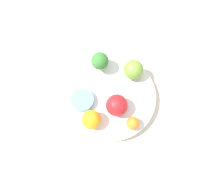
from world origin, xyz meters
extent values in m
plane|color=gray|center=(0.00, 0.00, 0.00)|extent=(6.00, 6.00, 0.00)
cube|color=beige|center=(0.00, 0.00, 0.01)|extent=(1.20, 1.20, 0.02)
cylinder|color=white|center=(0.00, 0.00, 0.03)|extent=(0.23, 0.23, 0.03)
cylinder|color=#8CB76B|center=(0.00, 0.09, 0.06)|extent=(0.02, 0.02, 0.02)
sphere|color=#387A33|center=(0.00, 0.09, 0.08)|extent=(0.05, 0.05, 0.05)
sphere|color=red|center=(0.00, -0.03, 0.07)|extent=(0.06, 0.06, 0.06)
sphere|color=olive|center=(0.08, 0.04, 0.07)|extent=(0.05, 0.05, 0.05)
sphere|color=orange|center=(0.02, -0.09, 0.06)|extent=(0.03, 0.03, 0.03)
sphere|color=orange|center=(-0.07, -0.05, 0.07)|extent=(0.05, 0.05, 0.05)
cylinder|color=#66B2DB|center=(-0.08, 0.01, 0.06)|extent=(0.06, 0.06, 0.02)
camera|label=1|loc=(-0.06, -0.15, 0.60)|focal=35.00mm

